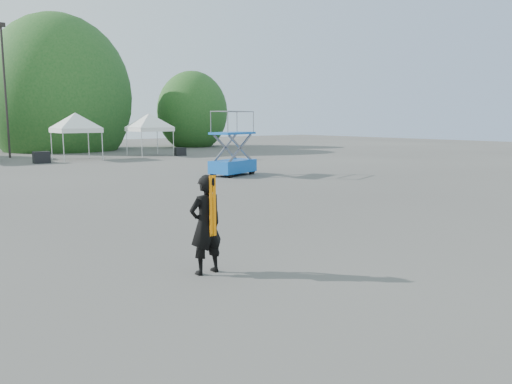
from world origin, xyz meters
TOP-DOWN VIEW (x-y plane):
  - ground at (0.00, 0.00)m, footprint 120.00×120.00m
  - light_pole_east at (3.00, 32.00)m, footprint 0.60×0.25m
  - tree_mid_e at (9.00, 39.00)m, footprint 5.12×5.12m
  - tree_far_e at (22.00, 37.00)m, footprint 3.84×3.84m
  - tent_f at (6.37, 27.09)m, footprint 4.10×4.10m
  - tent_g at (12.27, 27.47)m, footprint 4.10×4.10m
  - man at (-0.86, -1.11)m, footprint 0.69×0.47m
  - scissor_lift at (9.19, 11.97)m, footprint 2.80×1.98m
  - crate_mid at (3.53, 25.65)m, footprint 1.03×0.82m
  - crate_east at (14.14, 25.98)m, footprint 0.93×0.79m

SIDE VIEW (x-z plane):
  - ground at x=0.00m, z-range 0.00..0.00m
  - crate_east at x=14.14m, z-range 0.00..0.63m
  - crate_mid at x=3.53m, z-range 0.00..0.77m
  - man at x=-0.86m, z-range 0.00..1.87m
  - scissor_lift at x=9.19m, z-range 0.01..3.29m
  - tent_f at x=6.37m, z-range 1.12..5.00m
  - tent_g at x=12.27m, z-range 1.12..5.00m
  - tree_far_e at x=22.00m, z-range 0.70..6.55m
  - tree_mid_e at x=9.00m, z-range 0.94..8.74m
  - light_pole_east at x=3.00m, z-range 0.62..10.42m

